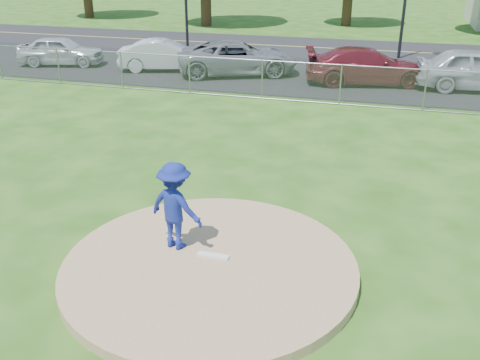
# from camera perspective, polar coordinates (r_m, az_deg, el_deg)

# --- Properties ---
(ground) EXTENTS (120.00, 120.00, 0.00)m
(ground) POSITION_cam_1_polar(r_m,az_deg,el_deg) (18.90, 6.80, 6.63)
(ground) COLOR #234F11
(ground) RESTS_ON ground
(pitchers_mound) EXTENTS (5.40, 5.40, 0.20)m
(pitchers_mound) POSITION_cam_1_polar(r_m,az_deg,el_deg) (9.96, -3.24, -9.24)
(pitchers_mound) COLOR tan
(pitchers_mound) RESTS_ON ground
(pitching_rubber) EXTENTS (0.60, 0.15, 0.04)m
(pitching_rubber) POSITION_cam_1_polar(r_m,az_deg,el_deg) (10.05, -2.88, -8.07)
(pitching_rubber) COLOR white
(pitching_rubber) RESTS_ON pitchers_mound
(chain_link_fence) EXTENTS (40.00, 0.06, 1.50)m
(chain_link_fence) POSITION_cam_1_polar(r_m,az_deg,el_deg) (20.62, 7.87, 10.18)
(chain_link_fence) COLOR gray
(chain_link_fence) RESTS_ON ground
(parking_lot) EXTENTS (50.00, 8.00, 0.01)m
(parking_lot) POSITION_cam_1_polar(r_m,az_deg,el_deg) (25.13, 9.39, 10.79)
(parking_lot) COLOR black
(parking_lot) RESTS_ON ground
(street) EXTENTS (60.00, 7.00, 0.01)m
(street) POSITION_cam_1_polar(r_m,az_deg,el_deg) (32.45, 11.17, 13.56)
(street) COLOR black
(street) RESTS_ON ground
(pitcher) EXTENTS (1.24, 0.90, 1.72)m
(pitcher) POSITION_cam_1_polar(r_m,az_deg,el_deg) (10.05, -6.92, -2.76)
(pitcher) COLOR navy
(pitcher) RESTS_ON pitchers_mound
(traffic_cone) EXTENTS (0.32, 0.32, 0.63)m
(traffic_cone) POSITION_cam_1_polar(r_m,az_deg,el_deg) (25.04, -2.30, 11.78)
(traffic_cone) COLOR orange
(traffic_cone) RESTS_ON parking_lot
(parked_car_silver) EXTENTS (4.42, 2.62, 1.41)m
(parked_car_silver) POSITION_cam_1_polar(r_m,az_deg,el_deg) (28.70, -18.58, 12.95)
(parked_car_silver) COLOR silver
(parked_car_silver) RESTS_ON parking_lot
(parked_car_white) EXTENTS (4.57, 2.70, 1.42)m
(parked_car_white) POSITION_cam_1_polar(r_m,az_deg,el_deg) (26.31, -8.03, 13.05)
(parked_car_white) COLOR silver
(parked_car_white) RESTS_ON parking_lot
(parked_car_gray) EXTENTS (6.02, 4.41, 1.52)m
(parked_car_gray) POSITION_cam_1_polar(r_m,az_deg,el_deg) (25.20, -0.28, 12.91)
(parked_car_gray) COLOR gray
(parked_car_gray) RESTS_ON parking_lot
(parked_car_darkred) EXTENTS (5.57, 3.24, 1.52)m
(parked_car_darkred) POSITION_cam_1_polar(r_m,az_deg,el_deg) (24.04, 13.39, 11.75)
(parked_car_darkred) COLOR maroon
(parked_car_darkred) RESTS_ON parking_lot
(parked_car_pearl) EXTENTS (5.15, 2.41, 1.70)m
(parked_car_pearl) POSITION_cam_1_polar(r_m,az_deg,el_deg) (24.32, 24.13, 10.70)
(parked_car_pearl) COLOR #B8BBBD
(parked_car_pearl) RESTS_ON parking_lot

